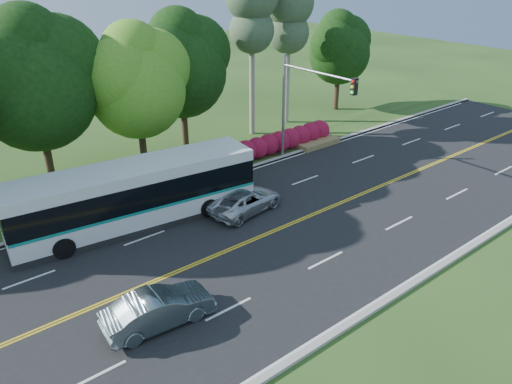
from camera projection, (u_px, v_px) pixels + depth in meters
ground at (283, 228)px, 25.55m from camera, size 120.00×120.00×0.00m
road at (283, 227)px, 25.54m from camera, size 60.00×14.00×0.02m
curb_north at (205, 181)px, 30.52m from camera, size 60.00×0.30×0.15m
curb_south at (399, 293)px, 20.51m from camera, size 60.00×0.30×0.15m
grass_verge at (189, 172)px, 31.82m from camera, size 60.00×4.00×0.10m
lane_markings at (281, 228)px, 25.48m from camera, size 57.60×13.82×0.00m
tree_row at (74, 70)px, 28.18m from camera, size 44.70×9.10×13.84m
bougainvillea_hedge at (282, 142)px, 35.02m from camera, size 9.50×2.25×1.50m
traffic_signal at (304, 96)px, 30.99m from camera, size 0.42×6.10×7.00m
transit_bus at (135, 196)px, 25.16m from camera, size 12.64×4.13×3.25m
sedan at (159, 309)px, 18.61m from camera, size 4.33×1.82×1.39m
suv at (246, 201)px, 26.90m from camera, size 4.65×2.68×1.22m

